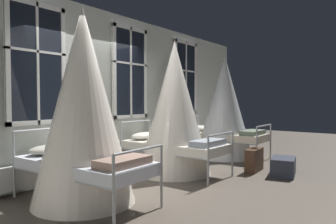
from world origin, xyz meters
The scene contains 8 objects.
ground centered at (0.00, 0.00, 0.00)m, with size 20.80×20.80×0.00m, color brown.
back_wall_with_windows centered at (0.00, 1.25, 1.54)m, with size 11.40×0.10×3.08m, color #B2B7AD.
window_bank centered at (0.00, 1.13, 1.09)m, with size 7.31×0.10×2.81m.
cot_second centered at (-1.07, 0.05, 1.27)m, with size 1.38×2.01×2.64m.
cot_third centered at (1.07, 0.04, 1.19)m, with size 1.38×2.03×2.48m.
cot_fourth centered at (3.17, 0.05, 1.18)m, with size 1.38×2.02×2.45m.
suitcase_dark centered at (2.10, -1.12, 0.22)m, with size 0.57×0.24×0.47m.
travel_trunk centered at (2.10, -1.68, 0.16)m, with size 0.64×0.40×0.32m, color #2D3342.
Camera 1 is at (-3.90, -3.41, 1.40)m, focal length 34.54 mm.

